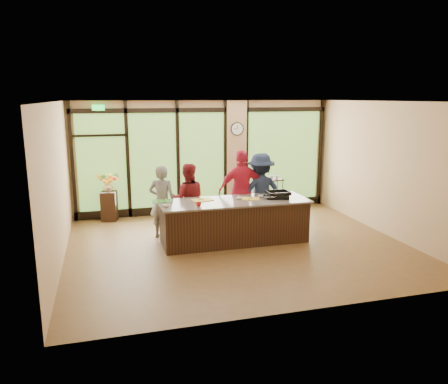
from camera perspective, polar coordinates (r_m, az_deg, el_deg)
floor at (r=9.32m, az=1.85°, el=-7.04°), size 7.00×7.00×0.00m
ceiling at (r=8.79m, az=1.99°, el=11.74°), size 7.00×7.00×0.00m
back_wall at (r=11.80m, az=-2.45°, el=4.57°), size 7.00×0.00×7.00m
left_wall at (r=8.58m, az=-20.99°, el=0.83°), size 0.00×6.00×6.00m
right_wall at (r=10.51m, az=20.47°, el=2.85°), size 0.00×6.00×6.00m
window_wall at (r=11.81m, az=-1.62°, el=4.07°), size 6.90×0.12×3.00m
island_base at (r=9.46m, az=1.33°, el=-3.94°), size 3.10×1.00×0.88m
countertop at (r=9.34m, az=1.34°, el=-1.23°), size 3.20×1.10×0.04m
wall_clock at (r=11.81m, az=1.73°, el=8.25°), size 0.36×0.04×0.36m
cook_left at (r=9.74m, az=-8.07°, el=-1.26°), size 0.71×0.60×1.65m
cook_midleft at (r=9.97m, az=-4.74°, el=-0.90°), size 0.89×0.75×1.63m
cook_midright at (r=10.11m, az=2.39°, el=0.12°), size 1.16×0.58×1.91m
cook_right at (r=10.27m, az=4.80°, el=0.02°), size 1.20×0.73×1.82m
roasting_pan at (r=9.62m, az=7.05°, el=-0.54°), size 0.58×0.51×0.08m
mixing_bowl at (r=9.54m, az=5.97°, el=-0.64°), size 0.40×0.40×0.08m
cutting_board_left at (r=9.34m, az=-8.09°, el=-1.18°), size 0.46×0.36×0.01m
cutting_board_center at (r=9.37m, az=-2.85°, el=-1.03°), size 0.47×0.39×0.01m
cutting_board_right at (r=9.49m, az=3.49°, el=-0.87°), size 0.45×0.39×0.01m
prep_bowl_near at (r=8.87m, az=-7.55°, el=-1.79°), size 0.18×0.18×0.05m
prep_bowl_mid at (r=9.46m, az=1.99°, el=-0.80°), size 0.17×0.17×0.04m
prep_bowl_far at (r=9.69m, az=4.84°, el=-0.55°), size 0.15×0.15×0.03m
red_ramekin at (r=8.84m, az=-3.33°, el=-1.62°), size 0.14×0.14×0.09m
flower_stand at (r=11.46m, az=-14.75°, el=-1.78°), size 0.45×0.45×0.75m
flower_vase at (r=11.36m, az=-14.89°, el=0.67°), size 0.30×0.30×0.25m
bar_cart at (r=11.84m, az=5.79°, el=0.18°), size 0.81×0.57×1.02m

